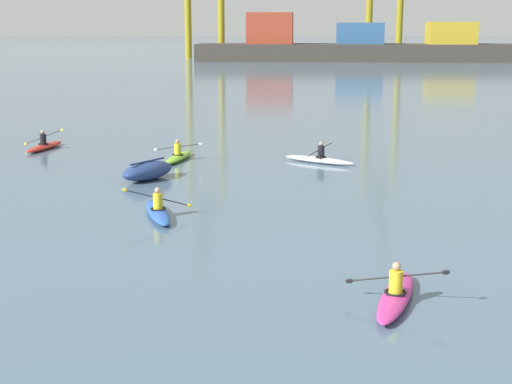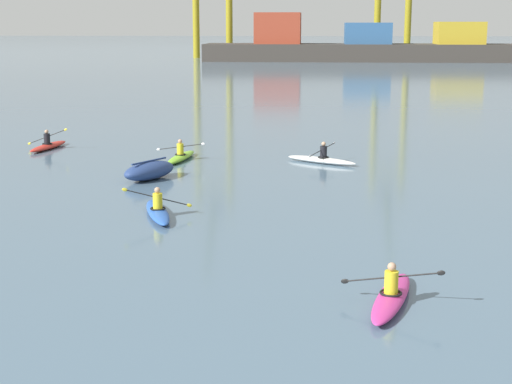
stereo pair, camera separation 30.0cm
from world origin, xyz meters
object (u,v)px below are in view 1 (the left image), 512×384
Objects in this scene: kayak_red at (44,146)px; kayak_blue at (158,211)px; kayak_lime at (178,156)px; container_barge at (356,46)px; kayak_white at (319,159)px; capsized_dinghy at (148,171)px; kayak_magenta at (396,295)px.

kayak_red is 15.22m from kayak_blue.
kayak_lime is 1.01× the size of kayak_blue.
kayak_red is 1.01× the size of kayak_blue.
container_barge is 16.45× the size of kayak_white.
kayak_blue is (-5.17, -10.03, 0.00)m from kayak_white.
kayak_red is (-6.56, 7.07, -0.18)m from capsized_dinghy.
kayak_magenta is (6.68, -7.31, -0.00)m from kayak_blue.
container_barge is 15.61× the size of kayak_blue.
capsized_dinghy is at bearing -97.66° from container_barge.
kayak_blue reaches higher than kayak_magenta.
container_barge is at bearing 83.57° from kayak_blue.
kayak_lime reaches higher than capsized_dinghy.
kayak_white and kayak_lime have the same top height.
kayak_lime is 10.36m from kayak_blue.
kayak_blue is at bearing -75.19° from capsized_dinghy.
kayak_magenta is at bearing -53.81° from kayak_red.
kayak_lime is (-6.26, 0.26, 0.00)m from kayak_white.
kayak_magenta is at bearing -57.94° from capsized_dinghy.
kayak_blue is 0.99× the size of kayak_magenta.
kayak_lime is at bearing 113.84° from kayak_magenta.
container_barge reaches higher than kayak_lime.
kayak_lime is at bearing -97.76° from container_barge.
kayak_white is 0.94× the size of kayak_lime.
kayak_blue is 9.91m from kayak_magenta.
capsized_dinghy is 0.81× the size of kayak_red.
kayak_magenta is (8.22, -13.13, -0.18)m from capsized_dinghy.
kayak_white and kayak_magenta have the same top height.
kayak_blue reaches higher than capsized_dinghy.
kayak_magenta is at bearing -47.58° from kayak_blue.
container_barge is 15.45× the size of kayak_lime.
kayak_white is 17.42m from kayak_magenta.
kayak_blue reaches higher than kayak_lime.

